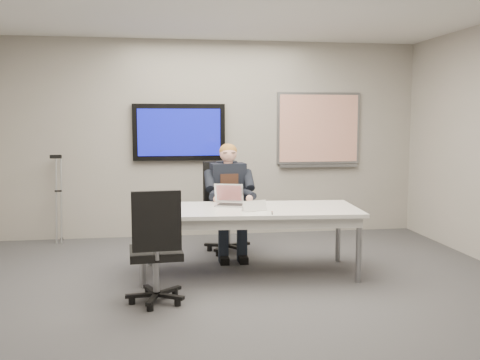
{
  "coord_description": "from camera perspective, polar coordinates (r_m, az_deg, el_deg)",
  "views": [
    {
      "loc": [
        -0.77,
        -4.69,
        1.68
      ],
      "look_at": [
        0.1,
        1.12,
        1.01
      ],
      "focal_mm": 40.0,
      "sensor_mm": 36.0,
      "label": 1
    }
  ],
  "objects": [
    {
      "name": "floor",
      "position": [
        5.04,
        0.78,
        -13.0
      ],
      "size": [
        6.0,
        6.0,
        0.02
      ],
      "primitive_type": "cube",
      "color": "#3A3A3D",
      "rests_on": "ground"
    },
    {
      "name": "wall_back",
      "position": [
        7.73,
        -2.8,
        4.39
      ],
      "size": [
        6.0,
        0.02,
        2.8
      ],
      "primitive_type": "cube",
      "color": "#9D988E",
      "rests_on": "ground"
    },
    {
      "name": "wall_front",
      "position": [
        1.87,
        15.84,
        -2.32
      ],
      "size": [
        6.0,
        0.02,
        2.8
      ],
      "primitive_type": "cube",
      "color": "#9D988E",
      "rests_on": "ground"
    },
    {
      "name": "conference_table",
      "position": [
        5.8,
        0.94,
        -3.81
      ],
      "size": [
        2.42,
        1.15,
        0.73
      ],
      "rotation": [
        0.0,
        0.0,
        -0.07
      ],
      "color": "white",
      "rests_on": "ground"
    },
    {
      "name": "tv_display",
      "position": [
        7.64,
        -6.51,
        5.08
      ],
      "size": [
        1.3,
        0.09,
        0.8
      ],
      "color": "black",
      "rests_on": "wall_back"
    },
    {
      "name": "whiteboard",
      "position": [
        8.0,
        8.38,
        5.33
      ],
      "size": [
        1.25,
        0.08,
        1.1
      ],
      "color": "gray",
      "rests_on": "wall_back"
    },
    {
      "name": "office_chair_far",
      "position": [
        6.85,
        -1.49,
        -4.67
      ],
      "size": [
        0.68,
        0.68,
        1.14
      ],
      "rotation": [
        0.0,
        0.0,
        0.3
      ],
      "color": "black",
      "rests_on": "ground"
    },
    {
      "name": "office_chair_near",
      "position": [
        4.97,
        -8.92,
        -9.31
      ],
      "size": [
        0.54,
        0.54,
        1.07
      ],
      "rotation": [
        0.0,
        0.0,
        3.21
      ],
      "color": "black",
      "rests_on": "ground"
    },
    {
      "name": "seated_person",
      "position": [
        6.56,
        -1.08,
        -3.38
      ],
      "size": [
        0.45,
        0.77,
        1.38
      ],
      "rotation": [
        0.0,
        0.0,
        0.09
      ],
      "color": "#1B222E",
      "rests_on": "office_chair_far"
    },
    {
      "name": "crutch",
      "position": [
        7.71,
        -18.77,
        -1.77
      ],
      "size": [
        0.32,
        0.5,
        1.27
      ],
      "primitive_type": null,
      "rotation": [
        -0.16,
        0.0,
        -0.36
      ],
      "color": "#A8ABAF",
      "rests_on": "ground"
    },
    {
      "name": "laptop",
      "position": [
        5.97,
        -1.09,
        -2.14
      ],
      "size": [
        0.38,
        0.39,
        0.23
      ],
      "rotation": [
        0.0,
        0.0,
        -0.31
      ],
      "color": "#BBBBBD",
      "rests_on": "conference_table"
    },
    {
      "name": "name_tent",
      "position": [
        5.6,
        1.53,
        -2.75
      ],
      "size": [
        0.28,
        0.15,
        0.11
      ],
      "primitive_type": null,
      "rotation": [
        0.0,
        0.0,
        0.3
      ],
      "color": "white",
      "rests_on": "conference_table"
    },
    {
      "name": "pen",
      "position": [
        5.46,
        3.45,
        -3.51
      ],
      "size": [
        0.04,
        0.16,
        0.01
      ],
      "primitive_type": "cylinder",
      "rotation": [
        0.0,
        1.57,
        1.38
      ],
      "color": "black",
      "rests_on": "conference_table"
    }
  ]
}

